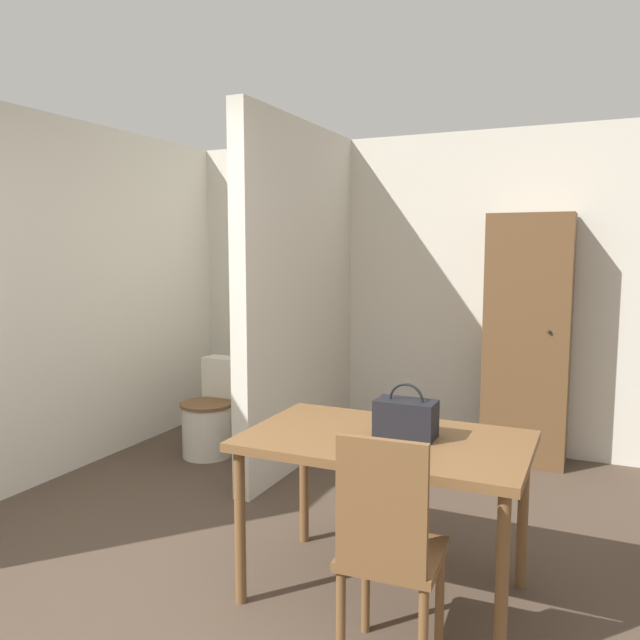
{
  "coord_description": "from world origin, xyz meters",
  "views": [
    {
      "loc": [
        1.35,
        -1.67,
        1.6
      ],
      "look_at": [
        -0.17,
        1.68,
        1.17
      ],
      "focal_mm": 35.0,
      "sensor_mm": 36.0,
      "label": 1
    }
  ],
  "objects": [
    {
      "name": "wall_left",
      "position": [
        -2.13,
        1.65,
        1.25
      ],
      "size": [
        0.12,
        4.31,
        2.5
      ],
      "color": "beige",
      "rests_on": "ground_plane"
    },
    {
      "name": "toilet",
      "position": [
        -1.37,
        2.29,
        0.3
      ],
      "size": [
        0.4,
        0.55,
        0.73
      ],
      "color": "silver",
      "rests_on": "ground_plane"
    },
    {
      "name": "partition_wall",
      "position": [
        -0.68,
        2.45,
        1.25
      ],
      "size": [
        0.12,
        1.72,
        2.5
      ],
      "color": "beige",
      "rests_on": "ground_plane"
    },
    {
      "name": "handbag",
      "position": [
        0.58,
        0.97,
        0.84
      ],
      "size": [
        0.27,
        0.15,
        0.25
      ],
      "color": "black",
      "rests_on": "dining_table"
    },
    {
      "name": "wooden_cabinet",
      "position": [
        0.87,
        3.11,
        0.92
      ],
      "size": [
        0.6,
        0.37,
        1.85
      ],
      "color": "brown",
      "rests_on": "ground_plane"
    },
    {
      "name": "dining_table",
      "position": [
        0.5,
        0.94,
        0.68
      ],
      "size": [
        1.26,
        0.78,
        0.75
      ],
      "color": "brown",
      "rests_on": "ground_plane"
    },
    {
      "name": "wooden_chair",
      "position": [
        0.68,
        0.43,
        0.51
      ],
      "size": [
        0.39,
        0.39,
        0.94
      ],
      "rotation": [
        0.0,
        0.0,
        0.05
      ],
      "color": "brown",
      "rests_on": "ground_plane"
    },
    {
      "name": "wall_back",
      "position": [
        0.0,
        3.37,
        1.25
      ],
      "size": [
        5.14,
        0.12,
        2.5
      ],
      "color": "beige",
      "rests_on": "ground_plane"
    }
  ]
}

